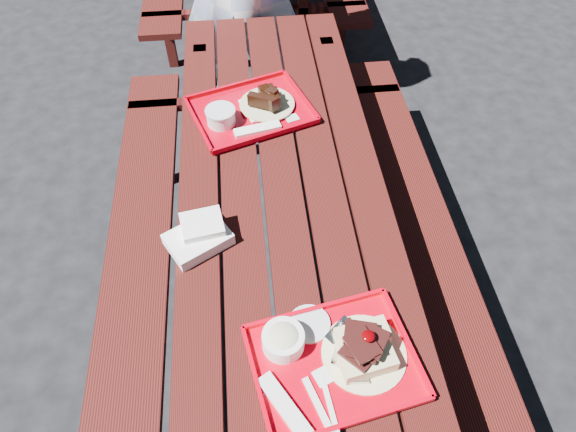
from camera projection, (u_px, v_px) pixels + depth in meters
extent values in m
plane|color=black|center=(285.00, 303.00, 2.39)|extent=(60.00, 60.00, 0.00)
cube|color=#43140D|center=(199.00, 206.00, 1.80)|extent=(0.14, 2.40, 0.04)
cube|color=#43140D|center=(241.00, 203.00, 1.81)|extent=(0.14, 2.40, 0.04)
cube|color=#43140D|center=(284.00, 200.00, 1.82)|extent=(0.14, 2.40, 0.04)
cube|color=#43140D|center=(325.00, 196.00, 1.83)|extent=(0.14, 2.40, 0.04)
cube|color=#43140D|center=(367.00, 193.00, 1.84)|extent=(0.14, 2.40, 0.04)
cube|color=#43140D|center=(138.00, 261.00, 2.02)|extent=(0.25, 2.40, 0.04)
cube|color=#43140D|center=(160.00, 154.00, 2.72)|extent=(0.06, 0.06, 0.42)
cube|color=#43140D|center=(425.00, 237.00, 2.09)|extent=(0.25, 2.40, 0.04)
cube|color=#43140D|center=(375.00, 139.00, 2.79)|extent=(0.06, 0.06, 0.42)
cube|color=#43140D|center=(209.00, 111.00, 2.68)|extent=(0.06, 0.06, 0.75)
cube|color=#43140D|center=(323.00, 104.00, 2.72)|extent=(0.06, 0.06, 0.75)
cube|color=#43140D|center=(266.00, 99.00, 2.66)|extent=(1.40, 0.06, 0.04)
cube|color=#43140D|center=(169.00, 38.00, 3.42)|extent=(0.06, 0.06, 0.42)
cube|color=#43140D|center=(341.00, 28.00, 3.50)|extent=(0.06, 0.06, 0.42)
cube|color=#43140D|center=(208.00, 22.00, 3.24)|extent=(0.06, 0.06, 0.75)
cube|color=#43140D|center=(303.00, 17.00, 3.28)|extent=(0.06, 0.06, 0.75)
cube|color=#43140D|center=(255.00, 11.00, 3.21)|extent=(1.40, 0.06, 0.04)
cube|color=red|center=(333.00, 363.00, 1.41)|extent=(0.49, 0.41, 0.01)
cube|color=red|center=(315.00, 309.00, 1.50)|extent=(0.43, 0.09, 0.02)
cube|color=red|center=(356.00, 422.00, 1.30)|extent=(0.43, 0.09, 0.02)
cube|color=red|center=(407.00, 340.00, 1.44)|extent=(0.07, 0.33, 0.02)
cube|color=red|center=(257.00, 383.00, 1.36)|extent=(0.07, 0.33, 0.02)
cylinder|color=beige|center=(364.00, 353.00, 1.42)|extent=(0.24, 0.24, 0.01)
cube|color=beige|center=(368.00, 362.00, 1.37)|extent=(0.16, 0.09, 0.04)
cube|color=beige|center=(362.00, 335.00, 1.42)|extent=(0.16, 0.09, 0.04)
ellipsoid|color=#4D0002|center=(369.00, 334.00, 1.33)|extent=(0.04, 0.04, 0.01)
cylinder|color=white|center=(283.00, 340.00, 1.41)|extent=(0.12, 0.12, 0.06)
ellipsoid|color=beige|center=(283.00, 337.00, 1.40)|extent=(0.10, 0.10, 0.04)
cylinder|color=silver|center=(309.00, 324.00, 1.47)|extent=(0.12, 0.12, 0.01)
cube|color=white|center=(285.00, 406.00, 1.32)|extent=(0.14, 0.19, 0.02)
cube|color=white|center=(318.00, 405.00, 1.33)|extent=(0.07, 0.16, 0.01)
cube|color=white|center=(330.00, 405.00, 1.33)|extent=(0.03, 0.17, 0.00)
cube|color=white|center=(324.00, 376.00, 1.38)|extent=(0.06, 0.06, 0.00)
cube|color=#B70012|center=(251.00, 112.00, 2.09)|extent=(0.54, 0.47, 0.01)
cube|color=#B70012|center=(236.00, 85.00, 2.18)|extent=(0.43, 0.15, 0.02)
cube|color=#B70012|center=(267.00, 135.00, 1.98)|extent=(0.43, 0.15, 0.02)
cube|color=#B70012|center=(301.00, 95.00, 2.13)|extent=(0.12, 0.33, 0.02)
cube|color=#B70012|center=(198.00, 124.00, 2.02)|extent=(0.12, 0.33, 0.02)
cube|color=white|center=(262.00, 107.00, 2.09)|extent=(0.19, 0.19, 0.01)
cylinder|color=#C7BC8D|center=(267.00, 104.00, 2.09)|extent=(0.22, 0.22, 0.01)
cylinder|color=silver|center=(221.00, 117.00, 2.01)|extent=(0.11, 0.11, 0.06)
cylinder|color=silver|center=(220.00, 111.00, 1.99)|extent=(0.12, 0.12, 0.01)
cube|color=white|center=(257.00, 129.00, 2.00)|extent=(0.19, 0.08, 0.02)
cube|color=silver|center=(292.00, 118.00, 2.05)|extent=(0.06, 0.05, 0.00)
cube|color=white|center=(198.00, 239.00, 1.66)|extent=(0.24, 0.22, 0.04)
cube|color=white|center=(202.00, 225.00, 1.65)|extent=(0.15, 0.13, 0.04)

